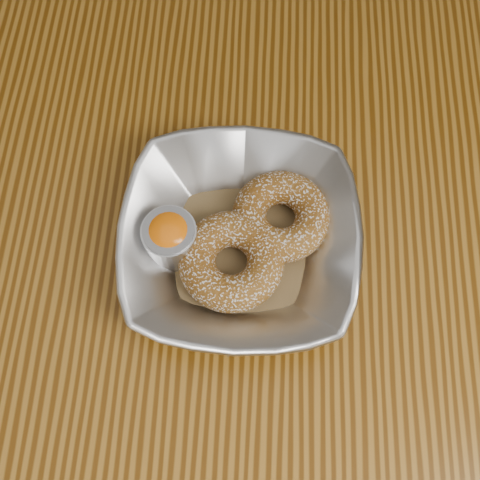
{
  "coord_description": "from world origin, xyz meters",
  "views": [
    {
      "loc": [
        0.04,
        -0.16,
        1.25
      ],
      "look_at": [
        0.03,
        0.02,
        0.78
      ],
      "focal_mm": 42.0,
      "sensor_mm": 36.0,
      "label": 1
    }
  ],
  "objects_px": {
    "table": "(212,302)",
    "donut_back": "(281,216)",
    "donut_front": "(231,261)",
    "serving_bowl": "(240,241)",
    "ramekin": "(171,238)"
  },
  "relations": [
    {
      "from": "donut_front",
      "to": "ramekin",
      "type": "height_order",
      "value": "ramekin"
    },
    {
      "from": "serving_bowl",
      "to": "ramekin",
      "type": "relative_size",
      "value": 4.29
    },
    {
      "from": "donut_back",
      "to": "donut_front",
      "type": "relative_size",
      "value": 0.95
    },
    {
      "from": "serving_bowl",
      "to": "donut_back",
      "type": "distance_m",
      "value": 0.05
    },
    {
      "from": "table",
      "to": "donut_front",
      "type": "bearing_deg",
      "value": 13.13
    },
    {
      "from": "serving_bowl",
      "to": "ramekin",
      "type": "xyz_separation_m",
      "value": [
        -0.06,
        -0.0,
        0.01
      ]
    },
    {
      "from": "table",
      "to": "donut_back",
      "type": "relative_size",
      "value": 13.18
    },
    {
      "from": "ramekin",
      "to": "table",
      "type": "bearing_deg",
      "value": -34.57
    },
    {
      "from": "table",
      "to": "donut_back",
      "type": "xyz_separation_m",
      "value": [
        0.07,
        0.05,
        0.12
      ]
    },
    {
      "from": "donut_front",
      "to": "ramekin",
      "type": "xyz_separation_m",
      "value": [
        -0.06,
        0.02,
        0.01
      ]
    },
    {
      "from": "table",
      "to": "ramekin",
      "type": "bearing_deg",
      "value": 145.43
    },
    {
      "from": "donut_front",
      "to": "serving_bowl",
      "type": "bearing_deg",
      "value": 70.27
    },
    {
      "from": "serving_bowl",
      "to": "ramekin",
      "type": "distance_m",
      "value": 0.06
    },
    {
      "from": "table",
      "to": "serving_bowl",
      "type": "distance_m",
      "value": 0.13
    },
    {
      "from": "donut_back",
      "to": "donut_front",
      "type": "xyz_separation_m",
      "value": [
        -0.04,
        -0.05,
        0.0
      ]
    }
  ]
}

